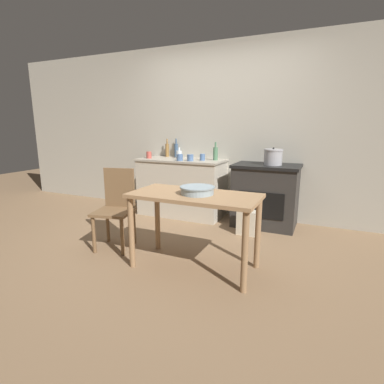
# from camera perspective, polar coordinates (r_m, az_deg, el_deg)

# --- Properties ---
(ground_plane) EXTENTS (14.00, 14.00, 0.00)m
(ground_plane) POSITION_cam_1_polar(r_m,az_deg,el_deg) (3.44, -3.35, -10.81)
(ground_plane) COLOR #896B4C
(wall_back) EXTENTS (8.00, 0.07, 2.55)m
(wall_back) POSITION_cam_1_polar(r_m,az_deg,el_deg) (4.62, 5.80, 11.39)
(wall_back) COLOR #B2AD9E
(wall_back) RESTS_ON ground_plane
(counter_cabinet) EXTENTS (1.31, 0.62, 0.87)m
(counter_cabinet) POSITION_cam_1_polar(r_m,az_deg,el_deg) (4.61, -1.96, 0.94)
(counter_cabinet) COLOR beige
(counter_cabinet) RESTS_ON ground_plane
(stove) EXTENTS (0.87, 0.61, 0.85)m
(stove) POSITION_cam_1_polar(r_m,az_deg,el_deg) (4.22, 13.82, -0.60)
(stove) COLOR #2D2B28
(stove) RESTS_ON ground_plane
(work_table) EXTENTS (1.21, 0.59, 0.74)m
(work_table) POSITION_cam_1_polar(r_m,az_deg,el_deg) (2.82, 0.47, -2.62)
(work_table) COLOR #A87F56
(work_table) RESTS_ON ground_plane
(chair) EXTENTS (0.48, 0.48, 0.89)m
(chair) POSITION_cam_1_polar(r_m,az_deg,el_deg) (3.49, -14.25, -2.62)
(chair) COLOR brown
(chair) RESTS_ON ground_plane
(flour_sack) EXTENTS (0.24, 0.17, 0.31)m
(flour_sack) POSITION_cam_1_polar(r_m,az_deg,el_deg) (3.90, 10.42, -5.73)
(flour_sack) COLOR beige
(flour_sack) RESTS_ON ground_plane
(stock_pot) EXTENTS (0.25, 0.25, 0.23)m
(stock_pot) POSITION_cam_1_polar(r_m,az_deg,el_deg) (4.10, 15.18, 6.46)
(stock_pot) COLOR #A8A8AD
(stock_pot) RESTS_ON stove
(mixing_bowl_large) EXTENTS (0.33, 0.33, 0.07)m
(mixing_bowl_large) POSITION_cam_1_polar(r_m,az_deg,el_deg) (2.78, 1.02, 0.43)
(mixing_bowl_large) COLOR #93A8B2
(mixing_bowl_large) RESTS_ON work_table
(bottle_far_left) EXTENTS (0.08, 0.08, 0.17)m
(bottle_far_left) POSITION_cam_1_polar(r_m,az_deg,el_deg) (4.65, -2.47, 7.23)
(bottle_far_left) COLOR silver
(bottle_far_left) RESTS_ON counter_cabinet
(bottle_left) EXTENTS (0.06, 0.06, 0.29)m
(bottle_left) POSITION_cam_1_polar(r_m,az_deg,el_deg) (4.85, -3.03, 8.01)
(bottle_left) COLOR #3D5675
(bottle_left) RESTS_ON counter_cabinet
(bottle_mid_left) EXTENTS (0.06, 0.06, 0.29)m
(bottle_mid_left) POSITION_cam_1_polar(r_m,az_deg,el_deg) (4.89, -4.74, 8.01)
(bottle_mid_left) COLOR olive
(bottle_mid_left) RESTS_ON counter_cabinet
(bottle_center_left) EXTENTS (0.07, 0.07, 0.26)m
(bottle_center_left) POSITION_cam_1_polar(r_m,az_deg,el_deg) (4.40, 4.49, 7.37)
(bottle_center_left) COLOR #517F5B
(bottle_center_left) RESTS_ON counter_cabinet
(cup_center) EXTENTS (0.08, 0.08, 0.10)m
(cup_center) POSITION_cam_1_polar(r_m,az_deg,el_deg) (4.69, -8.20, 7.00)
(cup_center) COLOR #B74C42
(cup_center) RESTS_ON counter_cabinet
(cup_center_right) EXTENTS (0.09, 0.09, 0.09)m
(cup_center_right) POSITION_cam_1_polar(r_m,az_deg,el_deg) (4.33, -2.35, 6.60)
(cup_center_right) COLOR #4C6B99
(cup_center_right) RESTS_ON counter_cabinet
(cup_mid_right) EXTENTS (0.08, 0.08, 0.09)m
(cup_mid_right) POSITION_cam_1_polar(r_m,az_deg,el_deg) (4.36, 2.00, 6.64)
(cup_mid_right) COLOR #4C6B99
(cup_mid_right) RESTS_ON counter_cabinet
(cup_right) EXTENTS (0.09, 0.09, 0.09)m
(cup_right) POSITION_cam_1_polar(r_m,az_deg,el_deg) (4.29, -0.33, 6.55)
(cup_right) COLOR #4C6B99
(cup_right) RESTS_ON counter_cabinet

